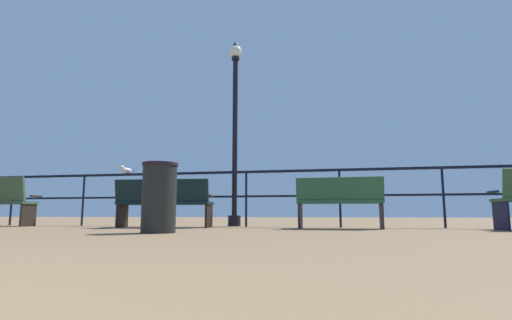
{
  "coord_description": "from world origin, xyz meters",
  "views": [
    {
      "loc": [
        1.75,
        0.39,
        0.25
      ],
      "look_at": [
        0.3,
        7.41,
        1.25
      ],
      "focal_mm": 27.17,
      "sensor_mm": 36.0,
      "label": 1
    }
  ],
  "objects_px": {
    "bench_near_left": "(164,200)",
    "lamppost_center": "(235,125)",
    "trash_bin": "(159,197)",
    "seagull_on_rail": "(126,170)",
    "bench_near_right": "(340,200)"
  },
  "relations": [
    {
      "from": "lamppost_center",
      "to": "seagull_on_rail",
      "type": "height_order",
      "value": "lamppost_center"
    },
    {
      "from": "lamppost_center",
      "to": "trash_bin",
      "type": "height_order",
      "value": "lamppost_center"
    },
    {
      "from": "bench_near_right",
      "to": "seagull_on_rail",
      "type": "distance_m",
      "value": 4.57
    },
    {
      "from": "trash_bin",
      "to": "lamppost_center",
      "type": "bearing_deg",
      "value": 85.29
    },
    {
      "from": "bench_near_right",
      "to": "lamppost_center",
      "type": "distance_m",
      "value": 2.91
    },
    {
      "from": "bench_near_right",
      "to": "lamppost_center",
      "type": "height_order",
      "value": "lamppost_center"
    },
    {
      "from": "bench_near_left",
      "to": "lamppost_center",
      "type": "relative_size",
      "value": 0.45
    },
    {
      "from": "lamppost_center",
      "to": "bench_near_right",
      "type": "bearing_deg",
      "value": -26.91
    },
    {
      "from": "bench_near_right",
      "to": "trash_bin",
      "type": "distance_m",
      "value": 3.06
    },
    {
      "from": "bench_near_right",
      "to": "bench_near_left",
      "type": "bearing_deg",
      "value": -179.83
    },
    {
      "from": "bench_near_left",
      "to": "bench_near_right",
      "type": "distance_m",
      "value": 3.21
    },
    {
      "from": "bench_near_left",
      "to": "lamppost_center",
      "type": "height_order",
      "value": "lamppost_center"
    },
    {
      "from": "lamppost_center",
      "to": "bench_near_left",
      "type": "bearing_deg",
      "value": -134.5
    },
    {
      "from": "lamppost_center",
      "to": "trash_bin",
      "type": "xyz_separation_m",
      "value": [
        -0.25,
        -3.01,
        -1.67
      ]
    },
    {
      "from": "lamppost_center",
      "to": "seagull_on_rail",
      "type": "xyz_separation_m",
      "value": [
        -2.32,
        -0.35,
        -0.95
      ]
    }
  ]
}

